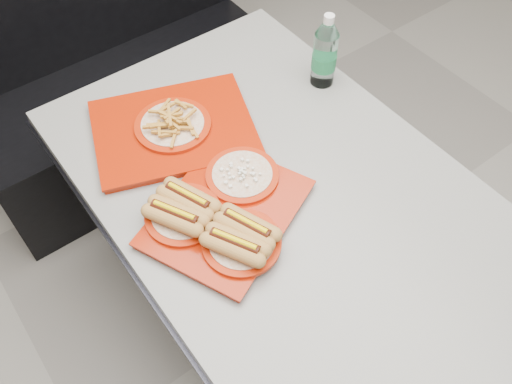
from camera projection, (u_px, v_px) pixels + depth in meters
ground at (277, 309)px, 2.06m from camera, size 6.00×6.00×0.00m
diner_table at (283, 222)px, 1.60m from camera, size 0.92×1.42×0.75m
booth_bench at (119, 75)px, 2.28m from camera, size 1.30×0.57×1.35m
tray_near at (222, 213)px, 1.38m from camera, size 0.50×0.46×0.09m
tray_far at (173, 126)px, 1.57m from camera, size 0.55×0.49×0.09m
water_bottle at (325, 55)px, 1.65m from camera, size 0.08×0.08×0.24m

